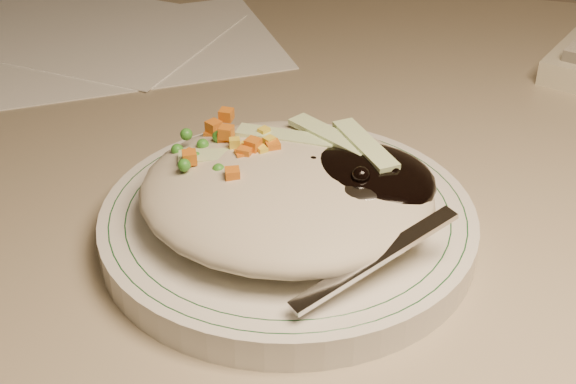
# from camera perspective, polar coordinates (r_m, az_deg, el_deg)

# --- Properties ---
(desk) EXTENTS (1.40, 0.70, 0.74)m
(desk) POSITION_cam_1_polar(r_m,az_deg,el_deg) (0.80, 10.41, -8.68)
(desk) COLOR gray
(desk) RESTS_ON ground
(plate) EXTENTS (0.25, 0.25, 0.02)m
(plate) POSITION_cam_1_polar(r_m,az_deg,el_deg) (0.54, 0.00, -2.31)
(plate) COLOR silver
(plate) RESTS_ON desk
(plate_rim) EXTENTS (0.24, 0.24, 0.00)m
(plate_rim) POSITION_cam_1_polar(r_m,az_deg,el_deg) (0.53, 0.00, -1.44)
(plate_rim) COLOR #144723
(plate_rim) RESTS_ON plate
(meal) EXTENTS (0.21, 0.19, 0.05)m
(meal) POSITION_cam_1_polar(r_m,az_deg,el_deg) (0.52, 0.44, 0.41)
(meal) COLOR #B6AE94
(meal) RESTS_ON plate
(papers) EXTENTS (0.42, 0.34, 0.00)m
(papers) POSITION_cam_1_polar(r_m,az_deg,el_deg) (0.88, -13.11, 10.68)
(papers) COLOR white
(papers) RESTS_ON desk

